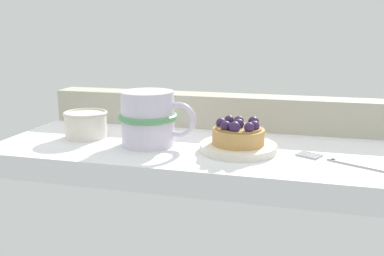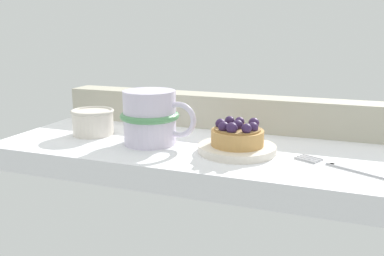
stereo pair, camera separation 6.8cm
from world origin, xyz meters
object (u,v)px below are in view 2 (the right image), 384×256
Objects in this scene: raspberry_tart at (237,135)px; coffee_mug at (151,117)px; dessert_fork at (350,168)px; sugar_bowl at (93,121)px; dessert_plate at (237,149)px.

coffee_mug is (-14.95, -0.01, 1.68)cm from raspberry_tart.
dessert_fork is (31.72, -2.72, -4.27)cm from coffee_mug.
sugar_bowl reaches higher than dessert_fork.
coffee_mug reaches higher than dessert_plate.
coffee_mug reaches higher than raspberry_tart.
dessert_fork is (16.77, -2.73, -2.59)cm from raspberry_tart.
dessert_plate is at bearing 59.33° from raspberry_tart.
coffee_mug is at bearing -8.50° from sugar_bowl.
dessert_plate is at bearing 0.10° from coffee_mug.
raspberry_tart reaches higher than dessert_fork.
coffee_mug is 0.84× the size of dessert_fork.
sugar_bowl is (-44.49, 4.63, 2.17)cm from dessert_fork.
coffee_mug is (-14.96, -0.03, 4.01)cm from dessert_plate.
raspberry_tart is 1.05× the size of sugar_bowl.
coffee_mug reaches higher than sugar_bowl.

